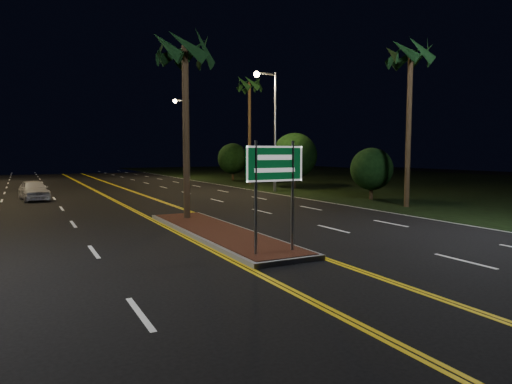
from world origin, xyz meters
TOP-DOWN VIEW (x-y plane):
  - ground at (0.00, 0.00)m, footprint 120.00×120.00m
  - grass_right at (30.00, 25.00)m, footprint 40.00×110.00m
  - median_island at (0.00, 7.00)m, footprint 2.25×10.25m
  - highway_sign at (0.00, 2.80)m, footprint 1.80×0.08m
  - streetlight_right_mid at (10.61, 22.00)m, footprint 1.91×0.44m
  - streetlight_right_far at (10.61, 42.00)m, footprint 1.91×0.44m
  - palm_median at (0.00, 10.50)m, footprint 2.40×2.40m
  - palm_right_near at (12.50, 10.00)m, footprint 2.40×2.40m
  - palm_right_far at (12.80, 30.00)m, footprint 2.40×2.40m
  - shrub_near at (13.50, 14.00)m, footprint 2.70×2.70m
  - shrub_mid at (14.00, 24.00)m, footprint 3.78×3.78m
  - shrub_far at (13.80, 36.00)m, footprint 3.24×3.24m
  - car_near at (-5.69, 23.45)m, footprint 2.43×4.69m
  - warning_sign at (11.19, 22.56)m, footprint 0.91×0.34m

SIDE VIEW (x-z plane):
  - ground at x=0.00m, z-range 0.00..0.00m
  - grass_right at x=30.00m, z-range 0.00..0.01m
  - median_island at x=0.00m, z-range 0.00..0.17m
  - car_near at x=-5.69m, z-range 0.00..1.50m
  - warning_sign at x=11.19m, z-range 0.32..2.60m
  - shrub_near at x=13.50m, z-range 0.30..3.60m
  - shrub_far at x=13.80m, z-range 0.36..4.32m
  - highway_sign at x=0.00m, z-range 0.80..4.00m
  - shrub_mid at x=14.00m, z-range 0.42..5.04m
  - streetlight_right_mid at x=10.61m, z-range 1.16..10.16m
  - streetlight_right_far at x=10.61m, z-range 1.16..10.16m
  - palm_median at x=0.00m, z-range 3.13..11.43m
  - palm_right_near at x=12.50m, z-range 3.56..12.86m
  - palm_right_far at x=12.80m, z-range 3.99..14.29m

